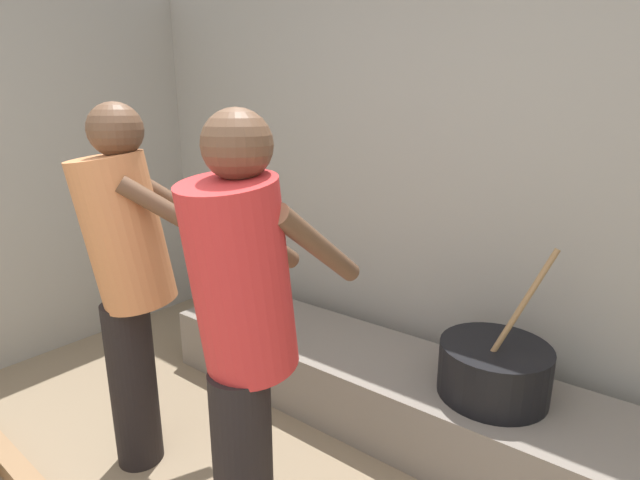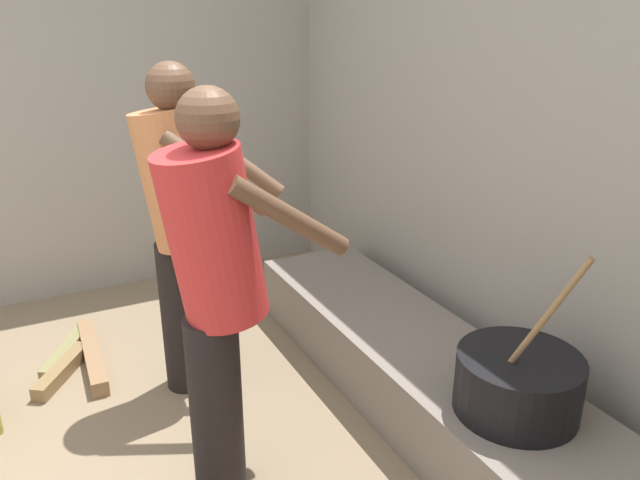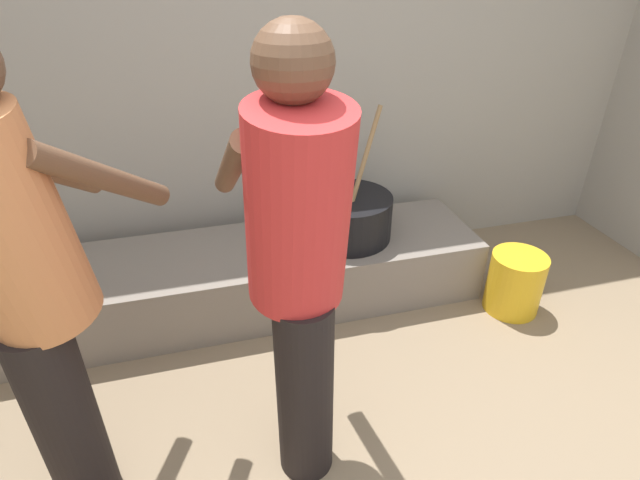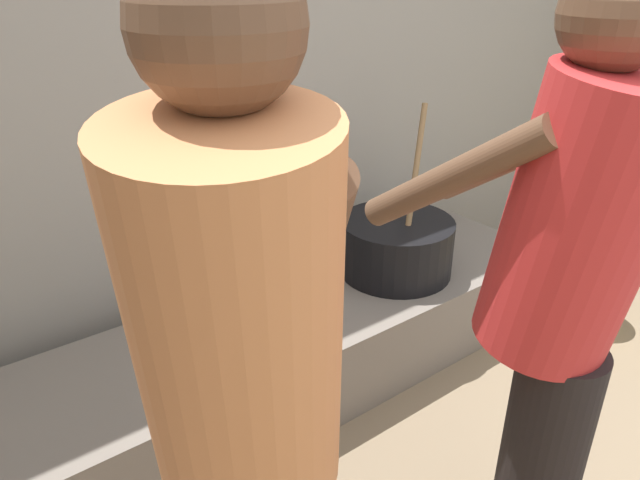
% 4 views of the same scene
% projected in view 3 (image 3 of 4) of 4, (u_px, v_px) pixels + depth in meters
% --- Properties ---
extents(block_enclosure_rear, '(4.97, 0.20, 2.34)m').
position_uv_depth(block_enclosure_rear, '(254.00, 63.00, 2.64)').
color(block_enclosure_rear, '#9E998E').
rests_on(block_enclosure_rear, ground_plane).
extents(hearth_ledge, '(2.52, 0.60, 0.34)m').
position_uv_depth(hearth_ledge, '(246.00, 277.00, 2.67)').
color(hearth_ledge, slate).
rests_on(hearth_ledge, ground_plane).
extents(cooking_pot_main, '(0.47, 0.47, 0.69)m').
position_uv_depth(cooking_pot_main, '(347.00, 216.00, 2.66)').
color(cooking_pot_main, black).
rests_on(cooking_pot_main, hearth_ledge).
extents(cook_in_red_shirt, '(0.38, 0.68, 1.57)m').
position_uv_depth(cook_in_red_shirt, '(299.00, 260.00, 1.49)').
color(cook_in_red_shirt, black).
rests_on(cook_in_red_shirt, ground_plane).
extents(cook_in_orange_shirt, '(0.65, 0.72, 1.59)m').
position_uv_depth(cook_in_orange_shirt, '(26.00, 281.00, 1.37)').
color(cook_in_orange_shirt, black).
rests_on(cook_in_orange_shirt, ground_plane).
extents(bucket_yellow_plastic, '(0.29, 0.29, 0.33)m').
position_uv_depth(bucket_yellow_plastic, '(515.00, 283.00, 2.64)').
color(bucket_yellow_plastic, gold).
rests_on(bucket_yellow_plastic, ground_plane).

